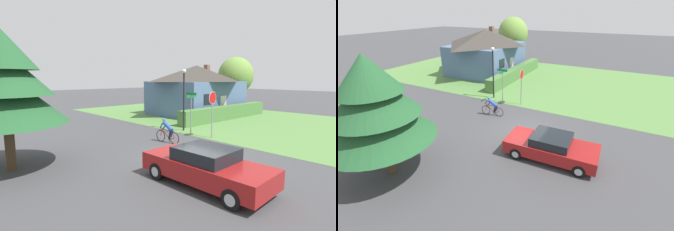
% 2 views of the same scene
% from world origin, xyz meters
% --- Properties ---
extents(ground_plane, '(140.00, 140.00, 0.00)m').
position_xyz_m(ground_plane, '(0.00, 0.00, 0.00)').
color(ground_plane, '#424244').
extents(grass_verge_right, '(16.00, 36.00, 0.01)m').
position_xyz_m(grass_verge_right, '(11.52, 4.00, 0.01)').
color(grass_verge_right, '#568442').
rests_on(grass_verge_right, ground).
extents(cottage_house, '(9.29, 7.33, 5.07)m').
position_xyz_m(cottage_house, '(11.66, 10.14, 2.54)').
color(cottage_house, slate).
rests_on(cottage_house, ground).
extents(hedge_row, '(11.34, 0.90, 1.21)m').
position_xyz_m(hedge_row, '(10.72, 5.74, 0.60)').
color(hedge_row, '#4C7A3D').
rests_on(hedge_row, ground).
extents(sedan_left_lane, '(2.07, 4.68, 1.34)m').
position_xyz_m(sedan_left_lane, '(-1.84, -2.25, 0.66)').
color(sedan_left_lane, maroon).
rests_on(sedan_left_lane, ground).
extents(cyclist, '(0.44, 1.71, 1.40)m').
position_xyz_m(cyclist, '(1.22, 3.08, 0.68)').
color(cyclist, black).
rests_on(cyclist, ground).
extents(stop_sign, '(0.77, 0.10, 2.86)m').
position_xyz_m(stop_sign, '(4.03, 2.09, 2.05)').
color(stop_sign, gray).
rests_on(stop_sign, ground).
extents(street_lamp, '(0.29, 0.29, 4.34)m').
position_xyz_m(street_lamp, '(4.34, 4.82, 2.73)').
color(street_lamp, black).
rests_on(street_lamp, ground).
extents(street_name_sign, '(0.90, 0.90, 2.74)m').
position_xyz_m(street_name_sign, '(3.86, 3.70, 1.89)').
color(street_name_sign, gray).
rests_on(street_name_sign, ground).
extents(conifer_tall_near, '(4.60, 4.60, 5.56)m').
position_xyz_m(conifer_tall_near, '(-6.45, 4.02, 3.45)').
color(conifer_tall_near, '#4C3823').
rests_on(conifer_tall_near, ground).
extents(deciduous_tree_right, '(4.10, 4.10, 6.07)m').
position_xyz_m(deciduous_tree_right, '(18.34, 9.90, 3.91)').
color(deciduous_tree_right, '#4C3823').
rests_on(deciduous_tree_right, ground).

